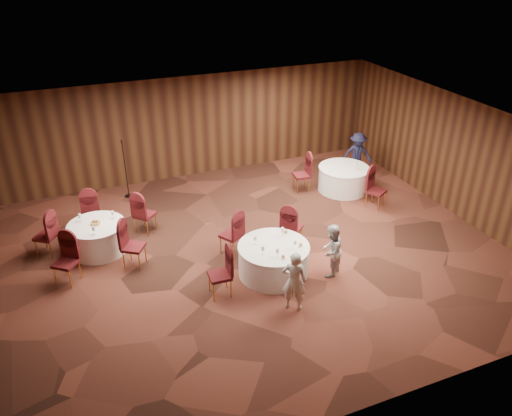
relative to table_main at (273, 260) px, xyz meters
name	(u,v)px	position (x,y,z in m)	size (l,w,h in m)	color
ground	(252,252)	(-0.15, 0.99, -0.38)	(12.00, 12.00, 0.00)	black
room_shell	(251,180)	(-0.15, 0.99, 1.59)	(12.00, 12.00, 12.00)	silver
table_main	(273,260)	(0.00, 0.00, 0.00)	(1.62, 1.62, 0.74)	white
table_left	(98,237)	(-3.59, 2.49, 0.00)	(1.38, 1.38, 0.74)	white
table_right	(343,178)	(3.72, 3.17, 0.00)	(1.53, 1.53, 0.74)	white
chairs_main	(249,244)	(-0.35, 0.62, 0.12)	(2.92, 2.08, 1.00)	#3C0D0C
chairs_left	(97,233)	(-3.60, 2.51, 0.12)	(3.14, 2.95, 1.00)	#3C0D0C
chairs_right	(338,183)	(3.27, 2.75, 0.12)	(2.12, 2.40, 1.00)	#3C0D0C
tabletop_main	(281,243)	(0.14, -0.09, 0.47)	(1.03, 1.07, 0.22)	silver
tabletop_left	(95,222)	(-3.59, 2.48, 0.45)	(0.83, 0.80, 0.22)	silver
tabletop_right	(356,164)	(3.97, 2.93, 0.52)	(0.08, 0.08, 0.22)	silver
mic_stand	(127,180)	(-2.43, 5.19, 0.15)	(0.24, 0.24, 1.75)	black
woman_a	(294,281)	(-0.10, -1.27, 0.31)	(0.50, 0.33, 1.37)	silver
woman_b	(331,251)	(1.18, -0.51, 0.27)	(0.62, 0.49, 1.28)	silver
man_c	(357,155)	(4.63, 3.91, 0.35)	(0.94, 0.54, 1.46)	black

